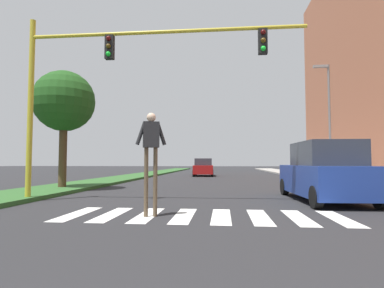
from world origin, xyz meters
name	(u,v)px	position (x,y,z in m)	size (l,w,h in m)	color
ground_plane	(217,176)	(0.00, 30.00, 0.00)	(140.00, 140.00, 0.00)	#262628
crosswalk	(202,216)	(0.00, 8.71, 0.00)	(6.75, 2.20, 0.01)	silver
median_strip	(136,176)	(-7.08, 28.00, 0.07)	(2.87, 64.00, 0.15)	#2D5B28
tree_mid	(64,102)	(-6.94, 15.03, 4.13)	(2.85, 2.85, 5.45)	#4C3823
sidewalk_right	(312,177)	(7.89, 28.00, 0.07)	(3.00, 64.00, 0.15)	#9E9991
traffic_light_gantry	(109,69)	(-3.24, 10.95, 4.37)	(9.18, 0.30, 6.00)	gold
street_lamp_right	(328,111)	(7.29, 21.91, 4.59)	(1.02, 0.24, 7.50)	slate
pedestrian_performer	(151,147)	(-1.23, 8.51, 1.66)	(0.73, 0.35, 2.49)	brown
suv_crossing	(324,173)	(3.87, 11.99, 0.93)	(2.13, 4.67, 1.97)	navy
sedan_midblock	(203,168)	(-1.32, 30.51, 0.76)	(1.99, 4.52, 1.63)	maroon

